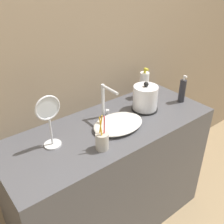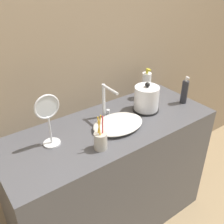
% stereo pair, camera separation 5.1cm
% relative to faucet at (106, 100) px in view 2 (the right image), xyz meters
% --- Properties ---
extents(wall_back, '(6.00, 0.04, 2.60)m').
position_rel_faucet_xyz_m(wall_back, '(-0.04, 0.20, 0.26)').
color(wall_back, gray).
rests_on(wall_back, ground_plane).
extents(vanity_counter, '(1.42, 0.57, 0.90)m').
position_rel_faucet_xyz_m(vanity_counter, '(-0.04, -0.10, -0.59)').
color(vanity_counter, '#4C4C51').
rests_on(vanity_counter, ground_plane).
extents(sink_basin, '(0.34, 0.25, 0.05)m').
position_rel_faucet_xyz_m(sink_basin, '(-0.00, -0.14, -0.11)').
color(sink_basin, silver).
rests_on(sink_basin, vanity_counter).
extents(faucet, '(0.06, 0.16, 0.24)m').
position_rel_faucet_xyz_m(faucet, '(0.00, 0.00, 0.00)').
color(faucet, silver).
rests_on(faucet, vanity_counter).
extents(electric_kettle, '(0.18, 0.18, 0.21)m').
position_rel_faucet_xyz_m(electric_kettle, '(0.28, -0.08, -0.05)').
color(electric_kettle, black).
rests_on(electric_kettle, vanity_counter).
extents(toothbrush_cup, '(0.07, 0.07, 0.21)m').
position_rel_faucet_xyz_m(toothbrush_cup, '(-0.21, -0.25, -0.08)').
color(toothbrush_cup, '#B7B2A8').
rests_on(toothbrush_cup, vanity_counter).
extents(lotion_bottle, '(0.05, 0.05, 0.21)m').
position_rel_faucet_xyz_m(lotion_bottle, '(0.58, -0.16, -0.05)').
color(lotion_bottle, '#28282D').
rests_on(lotion_bottle, vanity_counter).
extents(shampoo_bottle, '(0.07, 0.07, 0.23)m').
position_rel_faucet_xyz_m(shampoo_bottle, '(0.42, 0.07, -0.03)').
color(shampoo_bottle, white).
rests_on(shampoo_bottle, vanity_counter).
extents(vanity_mirror, '(0.14, 0.10, 0.32)m').
position_rel_faucet_xyz_m(vanity_mirror, '(-0.42, -0.06, 0.05)').
color(vanity_mirror, silver).
rests_on(vanity_mirror, vanity_counter).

